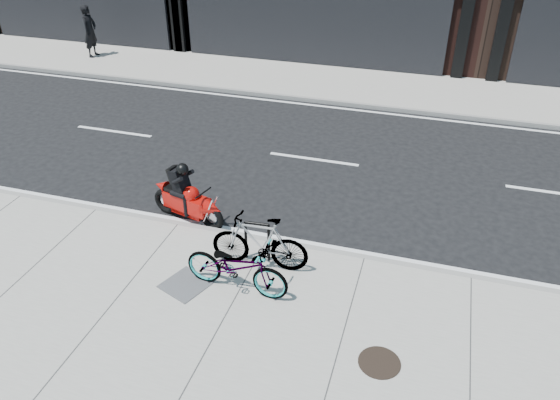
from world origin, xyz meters
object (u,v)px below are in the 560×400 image
(bike_rack, at_px, (257,238))
(bicycle_front, at_px, (237,266))
(utility_grate, at_px, (186,284))
(bicycle_rear, at_px, (260,242))
(pedestrian, at_px, (90,31))
(motorcycle, at_px, (190,199))
(manhole_cover, at_px, (379,363))

(bike_rack, height_order, bicycle_front, bicycle_front)
(bicycle_front, relative_size, utility_grate, 2.59)
(bicycle_rear, relative_size, pedestrian, 0.95)
(pedestrian, bearing_deg, bicycle_front, -140.85)
(bicycle_rear, bearing_deg, motorcycle, -124.63)
(bike_rack, xyz_separation_m, bicycle_rear, (0.12, -0.20, 0.06))
(bike_rack, xyz_separation_m, bicycle_front, (-0.06, -0.94, 0.01))
(pedestrian, relative_size, manhole_cover, 2.97)
(motorcycle, bearing_deg, pedestrian, 146.26)
(manhole_cover, bearing_deg, motorcycle, 147.19)
(bicycle_rear, height_order, pedestrian, pedestrian)
(pedestrian, bearing_deg, bicycle_rear, -138.44)
(bicycle_front, relative_size, bicycle_rear, 1.05)
(utility_grate, bearing_deg, bicycle_front, 10.79)
(bicycle_front, xyz_separation_m, pedestrian, (-10.39, 11.36, 0.47))
(bicycle_front, relative_size, pedestrian, 0.99)
(bicycle_rear, bearing_deg, bicycle_front, -17.24)
(bicycle_front, xyz_separation_m, manhole_cover, (2.70, -0.98, -0.50))
(bicycle_front, distance_m, pedestrian, 15.40)
(bicycle_front, xyz_separation_m, motorcycle, (-1.80, 1.92, -0.07))
(motorcycle, distance_m, manhole_cover, 5.37)
(bike_rack, bearing_deg, pedestrian, 135.07)
(manhole_cover, xyz_separation_m, utility_grate, (-3.65, 0.80, 0.00))
(motorcycle, xyz_separation_m, manhole_cover, (4.50, -2.90, -0.43))
(manhole_cover, bearing_deg, utility_grate, 167.67)
(bike_rack, distance_m, bicycle_rear, 0.24)
(bike_rack, distance_m, motorcycle, 2.10)
(motorcycle, relative_size, utility_grate, 2.47)
(utility_grate, bearing_deg, pedestrian, 129.27)
(bike_rack, bearing_deg, utility_grate, -131.95)
(bicycle_rear, relative_size, utility_grate, 2.47)
(bicycle_front, height_order, manhole_cover, bicycle_front)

